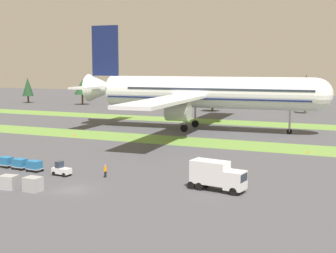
{
  "coord_description": "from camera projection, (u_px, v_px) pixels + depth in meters",
  "views": [
    {
      "loc": [
        33.01,
        -46.44,
        15.06
      ],
      "look_at": [
        -1.0,
        31.1,
        4.0
      ],
      "focal_mm": 50.31,
      "sensor_mm": 36.0,
      "label": 1
    }
  ],
  "objects": [
    {
      "name": "ground_plane",
      "position": [
        73.0,
        190.0,
        57.27
      ],
      "size": [
        400.0,
        400.0,
        0.0
      ],
      "primitive_type": "plane",
      "color": "#47474C"
    },
    {
      "name": "grass_strip_near",
      "position": [
        190.0,
        141.0,
        93.42
      ],
      "size": [
        320.0,
        10.84,
        0.01
      ],
      "primitive_type": "cube",
      "color": "olive",
      "rests_on": "ground"
    },
    {
      "name": "grass_strip_far",
      "position": [
        236.0,
        123.0,
        123.99
      ],
      "size": [
        320.0,
        10.84,
        0.01
      ],
      "primitive_type": "cube",
      "color": "olive",
      "rests_on": "ground"
    },
    {
      "name": "airliner",
      "position": [
        201.0,
        92.0,
        109.01
      ],
      "size": [
        58.66,
        72.63,
        24.73
      ],
      "rotation": [
        0.0,
        0.0,
        -1.51
      ],
      "color": "white",
      "rests_on": "ground"
    },
    {
      "name": "baggage_tug",
      "position": [
        61.0,
        170.0,
        64.54
      ],
      "size": [
        2.72,
        1.56,
        1.97
      ],
      "rotation": [
        0.0,
        0.0,
        -1.67
      ],
      "color": "silver",
      "rests_on": "ground"
    },
    {
      "name": "cargo_dolly_lead",
      "position": [
        34.0,
        165.0,
        66.98
      ],
      "size": [
        2.34,
        1.71,
        1.55
      ],
      "rotation": [
        0.0,
        0.0,
        -1.67
      ],
      "color": "#A3A3A8",
      "rests_on": "ground"
    },
    {
      "name": "cargo_dolly_second",
      "position": [
        20.0,
        163.0,
        68.39
      ],
      "size": [
        2.34,
        1.71,
        1.55
      ],
      "rotation": [
        0.0,
        0.0,
        -1.67
      ],
      "color": "#A3A3A8",
      "rests_on": "ground"
    },
    {
      "name": "cargo_dolly_third",
      "position": [
        6.0,
        161.0,
        69.81
      ],
      "size": [
        2.34,
        1.71,
        1.55
      ],
      "rotation": [
        0.0,
        0.0,
        -1.67
      ],
      "color": "#A3A3A8",
      "rests_on": "ground"
    },
    {
      "name": "catering_truck",
      "position": [
        217.0,
        175.0,
        56.66
      ],
      "size": [
        7.21,
        3.26,
        3.58
      ],
      "rotation": [
        0.0,
        0.0,
        -1.71
      ],
      "color": "silver",
      "rests_on": "ground"
    },
    {
      "name": "ground_crew_marshaller",
      "position": [
        105.0,
        171.0,
        63.43
      ],
      "size": [
        0.36,
        0.56,
        1.74
      ],
      "rotation": [
        0.0,
        0.0,
        1.47
      ],
      "color": "black",
      "rests_on": "ground"
    },
    {
      "name": "uld_container_0",
      "position": [
        9.0,
        182.0,
        57.6
      ],
      "size": [
        2.2,
        1.86,
        1.67
      ],
      "primitive_type": "cube",
      "rotation": [
        0.0,
        0.0,
        0.14
      ],
      "color": "#A3A3A8",
      "rests_on": "ground"
    },
    {
      "name": "uld_container_1",
      "position": [
        33.0,
        184.0,
        56.49
      ],
      "size": [
        2.09,
        1.71,
        1.73
      ],
      "primitive_type": "cube",
      "rotation": [
        0.0,
        0.0,
        -0.06
      ],
      "color": "#A3A3A8",
      "rests_on": "ground"
    },
    {
      "name": "taxiway_marker_0",
      "position": [
        169.0,
        141.0,
        92.07
      ],
      "size": [
        0.44,
        0.44,
        0.58
      ],
      "primitive_type": "cone",
      "color": "orange",
      "rests_on": "ground"
    },
    {
      "name": "taxiway_marker_1",
      "position": [
        308.0,
        151.0,
        81.28
      ],
      "size": [
        0.44,
        0.44,
        0.51
      ],
      "primitive_type": "cone",
      "color": "orange",
      "rests_on": "ground"
    },
    {
      "name": "taxiway_marker_2",
      "position": [
        74.0,
        135.0,
        100.01
      ],
      "size": [
        0.44,
        0.44,
        0.67
      ],
      "primitive_type": "cone",
      "color": "orange",
      "rests_on": "ground"
    },
    {
      "name": "distant_tree_line",
      "position": [
        255.0,
        91.0,
        151.08
      ],
      "size": [
        194.3,
        11.18,
        12.24
      ],
      "color": "#4C3823",
      "rests_on": "ground"
    }
  ]
}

